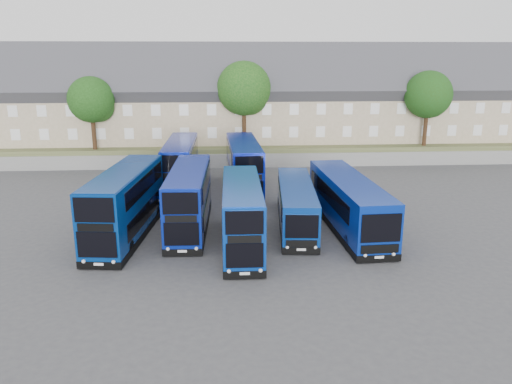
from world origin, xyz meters
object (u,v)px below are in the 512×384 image
at_px(dd_front_mid, 189,200).
at_px(tree_far, 454,89).
at_px(coach_east_a, 296,206).
at_px(tree_mid, 245,91).
at_px(tree_west, 93,101).
at_px(tree_east, 429,96).
at_px(dd_front_left, 125,205).

xyz_separation_m(dd_front_mid, tree_far, (30.81, 27.44, 5.67)).
bearing_deg(coach_east_a, tree_mid, 101.83).
relative_size(tree_west, tree_east, 0.94).
distance_m(dd_front_mid, tree_west, 23.83).
relative_size(dd_front_left, tree_mid, 1.24).
height_order(tree_west, tree_mid, tree_mid).
height_order(dd_front_left, tree_far, tree_far).
relative_size(coach_east_a, tree_east, 1.37).
distance_m(tree_west, tree_mid, 16.04).
distance_m(tree_west, tree_east, 36.00).
relative_size(dd_front_left, tree_west, 1.49).
bearing_deg(tree_west, coach_east_a, -47.60).
relative_size(dd_front_left, dd_front_mid, 1.07).
relative_size(coach_east_a, tree_mid, 1.22).
height_order(dd_front_mid, coach_east_a, dd_front_mid).
bearing_deg(tree_mid, dd_front_left, -111.76).
relative_size(tree_mid, tree_far, 1.06).
relative_size(coach_east_a, tree_west, 1.46).
distance_m(coach_east_a, tree_far, 36.55).
distance_m(coach_east_a, tree_east, 27.44).
distance_m(dd_front_left, tree_far, 45.59).
bearing_deg(tree_west, tree_east, 0.00).
xyz_separation_m(dd_front_left, dd_front_mid, (4.09, 1.36, -0.12)).
height_order(dd_front_left, tree_mid, tree_mid).
bearing_deg(tree_west, tree_mid, 1.79).
bearing_deg(coach_east_a, tree_west, 137.02).
relative_size(dd_front_mid, tree_west, 1.39).
bearing_deg(coach_east_a, tree_far, 54.20).
bearing_deg(tree_east, dd_front_mid, -140.52).
bearing_deg(tree_far, coach_east_a, -130.42).
distance_m(tree_mid, tree_east, 20.02).
xyz_separation_m(dd_front_left, tree_mid, (8.90, 22.30, 5.88)).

